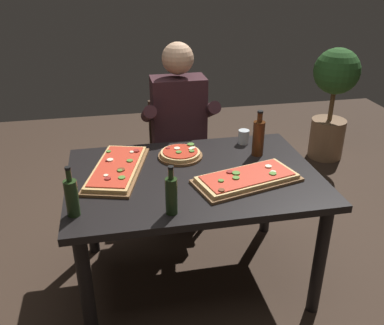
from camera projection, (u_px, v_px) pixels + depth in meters
The scene contains 12 objects.
ground_plane at pixel (194, 277), 2.69m from camera, with size 6.40×6.40×0.00m, color #38281E.
dining_table at pixel (194, 189), 2.40m from camera, with size 1.40×0.96×0.74m.
pizza_rectangular_front at pixel (247, 179), 2.27m from camera, with size 0.62×0.40×0.05m.
pizza_rectangular_left at pixel (117, 168), 2.38m from camera, with size 0.42×0.64×0.05m.
pizza_round_far at pixel (180, 154), 2.55m from camera, with size 0.27×0.27×0.05m.
wine_bottle_dark at pixel (171, 195), 1.96m from camera, with size 0.06×0.06×0.25m.
oil_bottle_amber at pixel (258, 137), 2.54m from camera, with size 0.07×0.07×0.28m.
vinegar_bottle_green at pixel (72, 197), 1.95m from camera, with size 0.06×0.06×0.25m.
tumbler_near_camera at pixel (244, 138), 2.74m from camera, with size 0.07×0.07×0.09m.
diner_chair at pixel (178, 152), 3.23m from camera, with size 0.44×0.44×0.87m.
seated_diner at pixel (180, 127), 3.02m from camera, with size 0.53×0.41×1.33m.
potted_plant_corner at pixel (333, 96), 4.03m from camera, with size 0.43×0.43×1.09m.
Camera 1 is at (-0.42, -2.05, 1.84)m, focal length 39.34 mm.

